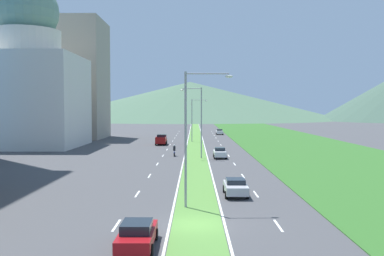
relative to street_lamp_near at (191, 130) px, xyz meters
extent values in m
plane|color=#424244|center=(0.45, -4.79, -5.81)|extent=(600.00, 600.00, 0.00)
cube|color=#518438|center=(0.45, 55.21, -5.78)|extent=(3.20, 240.00, 0.06)
cube|color=#2D6023|center=(21.05, 55.21, -5.78)|extent=(24.00, 240.00, 0.06)
cube|color=silver|center=(-4.65, -4.85, -5.80)|extent=(0.16, 2.80, 0.01)
cube|color=silver|center=(-4.65, 5.12, -5.80)|extent=(0.16, 2.80, 0.01)
cube|color=silver|center=(-4.65, 15.08, -5.80)|extent=(0.16, 2.80, 0.01)
cube|color=silver|center=(-4.65, 25.05, -5.80)|extent=(0.16, 2.80, 0.01)
cube|color=silver|center=(-4.65, 35.02, -5.80)|extent=(0.16, 2.80, 0.01)
cube|color=silver|center=(-4.65, 44.99, -5.80)|extent=(0.16, 2.80, 0.01)
cube|color=silver|center=(-4.65, 54.95, -5.80)|extent=(0.16, 2.80, 0.01)
cube|color=silver|center=(-4.65, 64.92, -5.80)|extent=(0.16, 2.80, 0.01)
cube|color=silver|center=(-4.65, 74.89, -5.80)|extent=(0.16, 2.80, 0.01)
cube|color=silver|center=(-4.65, 84.86, -5.80)|extent=(0.16, 2.80, 0.01)
cube|color=silver|center=(-4.65, 94.83, -5.80)|extent=(0.16, 2.80, 0.01)
cube|color=silver|center=(-4.65, 104.79, -5.80)|extent=(0.16, 2.80, 0.01)
cube|color=silver|center=(5.55, -4.85, -5.80)|extent=(0.16, 2.80, 0.01)
cube|color=silver|center=(5.55, 5.12, -5.80)|extent=(0.16, 2.80, 0.01)
cube|color=silver|center=(5.55, 15.08, -5.80)|extent=(0.16, 2.80, 0.01)
cube|color=silver|center=(5.55, 25.05, -5.80)|extent=(0.16, 2.80, 0.01)
cube|color=silver|center=(5.55, 35.02, -5.80)|extent=(0.16, 2.80, 0.01)
cube|color=silver|center=(5.55, 44.99, -5.80)|extent=(0.16, 2.80, 0.01)
cube|color=silver|center=(5.55, 54.95, -5.80)|extent=(0.16, 2.80, 0.01)
cube|color=silver|center=(5.55, 64.92, -5.80)|extent=(0.16, 2.80, 0.01)
cube|color=silver|center=(5.55, 74.89, -5.80)|extent=(0.16, 2.80, 0.01)
cube|color=silver|center=(5.55, 84.86, -5.80)|extent=(0.16, 2.80, 0.01)
cube|color=silver|center=(5.55, 94.83, -5.80)|extent=(0.16, 2.80, 0.01)
cube|color=silver|center=(5.55, 104.79, -5.80)|extent=(0.16, 2.80, 0.01)
cube|color=silver|center=(-1.30, 55.21, -5.80)|extent=(0.16, 240.00, 0.01)
cube|color=silver|center=(2.20, 55.21, -5.80)|extent=(0.16, 240.00, 0.01)
cube|color=silver|center=(-31.49, 50.83, 2.88)|extent=(19.45, 19.45, 17.38)
cylinder|color=beige|center=(-31.49, 50.83, 13.93)|extent=(12.37, 12.37, 4.71)
sphere|color=slate|center=(-31.49, 50.83, 19.82)|extent=(11.78, 11.78, 11.78)
cube|color=#9E9384|center=(-29.92, 74.07, 8.54)|extent=(16.06, 16.06, 28.70)
cone|color=#47664C|center=(-118.91, 289.16, 4.51)|extent=(187.31, 187.31, 20.64)
cone|color=#47664C|center=(-2.86, 267.79, 6.93)|extent=(202.16, 202.16, 25.48)
cylinder|color=#99999E|center=(-0.39, -0.01, -0.78)|extent=(0.18, 0.18, 10.06)
cylinder|color=#99999E|center=(1.20, 0.03, 4.11)|extent=(3.18, 0.17, 0.10)
ellipsoid|color=silver|center=(2.79, 0.06, 3.91)|extent=(0.56, 0.28, 0.20)
cylinder|color=#99999E|center=(1.25, 31.26, -0.62)|extent=(0.18, 0.18, 10.38)
cylinder|color=#99999E|center=(-0.15, 31.31, 4.42)|extent=(2.80, 0.20, 0.10)
ellipsoid|color=silver|center=(-1.55, 31.36, 4.22)|extent=(0.56, 0.28, 0.20)
cylinder|color=#99999E|center=(-0.33, 62.54, -1.15)|extent=(0.18, 0.18, 9.31)
cylinder|color=#99999E|center=(1.25, 62.60, 3.35)|extent=(3.16, 0.22, 0.10)
ellipsoid|color=silver|center=(2.82, 62.66, 3.15)|extent=(0.56, 0.28, 0.20)
cube|color=silver|center=(3.99, 31.84, -5.11)|extent=(1.73, 4.02, 0.76)
cube|color=black|center=(3.99, 32.00, -4.49)|extent=(1.48, 1.77, 0.48)
cylinder|color=black|center=(4.82, 30.60, -5.49)|extent=(0.22, 0.64, 0.64)
cylinder|color=black|center=(3.16, 30.60, -5.49)|extent=(0.22, 0.64, 0.64)
cylinder|color=black|center=(4.82, 33.09, -5.49)|extent=(0.22, 0.64, 0.64)
cylinder|color=black|center=(3.16, 33.09, -5.49)|extent=(0.22, 0.64, 0.64)
cube|color=maroon|center=(-2.75, -9.21, -5.18)|extent=(1.79, 4.42, 0.62)
cube|color=black|center=(-2.75, -9.39, -4.62)|extent=(1.54, 1.95, 0.50)
cylinder|color=black|center=(-3.61, -7.84, -5.49)|extent=(0.22, 0.64, 0.64)
cylinder|color=black|center=(-1.89, -7.84, -5.49)|extent=(0.22, 0.64, 0.64)
cylinder|color=black|center=(-3.61, -10.58, -5.49)|extent=(0.22, 0.64, 0.64)
cylinder|color=black|center=(-1.89, -10.58, -5.49)|extent=(0.22, 0.64, 0.64)
cube|color=#B2B2B7|center=(3.74, 4.52, -5.15)|extent=(1.82, 4.25, 0.68)
cube|color=black|center=(3.74, 4.69, -4.60)|extent=(1.56, 1.87, 0.40)
cylinder|color=black|center=(4.61, 3.20, -5.49)|extent=(0.22, 0.64, 0.64)
cylinder|color=black|center=(2.87, 3.20, -5.49)|extent=(0.22, 0.64, 0.64)
cylinder|color=black|center=(4.61, 5.83, -5.49)|extent=(0.22, 0.64, 0.64)
cylinder|color=black|center=(2.87, 5.83, -5.49)|extent=(0.22, 0.64, 0.64)
cube|color=silver|center=(7.21, 88.89, -5.10)|extent=(1.74, 4.36, 0.77)
cube|color=black|center=(7.21, 89.06, -4.51)|extent=(1.50, 1.92, 0.42)
cylinder|color=black|center=(8.05, 87.54, -5.49)|extent=(0.22, 0.64, 0.64)
cylinder|color=black|center=(6.38, 87.54, -5.49)|extent=(0.22, 0.64, 0.64)
cylinder|color=black|center=(8.05, 90.24, -5.49)|extent=(0.22, 0.64, 0.64)
cylinder|color=black|center=(6.38, 90.24, -5.49)|extent=(0.22, 0.64, 0.64)
cube|color=maroon|center=(-6.47, 55.11, -5.01)|extent=(2.00, 5.40, 0.80)
cube|color=black|center=(-6.47, 56.71, -4.21)|extent=(1.84, 2.00, 0.80)
cube|color=maroon|center=(-7.41, 54.01, -4.39)|extent=(0.10, 3.20, 0.44)
cube|color=maroon|center=(-5.53, 54.01, -4.39)|extent=(0.10, 3.20, 0.44)
cube|color=maroon|center=(-6.47, 52.46, -4.39)|extent=(1.84, 0.10, 0.44)
cylinder|color=black|center=(-7.43, 56.73, -5.41)|extent=(0.26, 0.80, 0.80)
cylinder|color=black|center=(-5.51, 56.73, -5.41)|extent=(0.26, 0.80, 0.80)
cylinder|color=black|center=(-7.43, 53.49, -5.41)|extent=(0.26, 0.80, 0.80)
cylinder|color=black|center=(-5.51, 53.49, -5.41)|extent=(0.26, 0.80, 0.80)
cylinder|color=black|center=(-2.86, 35.28, -5.51)|extent=(0.10, 0.60, 0.60)
cylinder|color=black|center=(-2.86, 33.88, -5.51)|extent=(0.12, 0.60, 0.60)
cube|color=navy|center=(-2.86, 34.58, -5.33)|extent=(0.20, 1.12, 0.25)
ellipsoid|color=navy|center=(-2.86, 34.78, -4.98)|extent=(0.24, 0.44, 0.24)
cube|color=black|center=(-2.86, 34.48, -4.61)|extent=(0.36, 0.28, 0.70)
sphere|color=silver|center=(-2.86, 34.53, -4.14)|extent=(0.26, 0.26, 0.26)
camera|label=1|loc=(0.28, -31.75, 1.58)|focal=40.50mm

